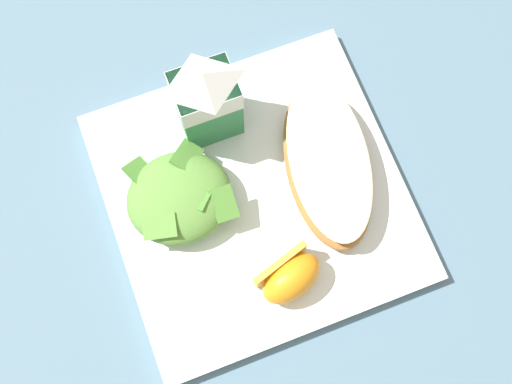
# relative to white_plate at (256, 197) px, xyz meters

# --- Properties ---
(ground) EXTENTS (3.00, 3.00, 0.00)m
(ground) POSITION_rel_white_plate_xyz_m (0.00, 0.00, -0.01)
(ground) COLOR slate
(white_plate) EXTENTS (0.28, 0.28, 0.02)m
(white_plate) POSITION_rel_white_plate_xyz_m (0.00, 0.00, 0.00)
(white_plate) COLOR silver
(white_plate) RESTS_ON ground
(cheesy_pizza_bread) EXTENTS (0.11, 0.18, 0.04)m
(cheesy_pizza_bread) POSITION_rel_white_plate_xyz_m (0.07, 0.00, 0.03)
(cheesy_pizza_bread) COLOR #A87038
(cheesy_pizza_bread) RESTS_ON white_plate
(green_salad_pile) EXTENTS (0.10, 0.10, 0.04)m
(green_salad_pile) POSITION_rel_white_plate_xyz_m (-0.07, 0.02, 0.03)
(green_salad_pile) COLOR #5B8E3D
(green_salad_pile) RESTS_ON white_plate
(milk_carton) EXTENTS (0.06, 0.05, 0.11)m
(milk_carton) POSITION_rel_white_plate_xyz_m (-0.02, 0.09, 0.07)
(milk_carton) COLOR #2D8451
(milk_carton) RESTS_ON white_plate
(orange_wedge_front) EXTENTS (0.07, 0.05, 0.04)m
(orange_wedge_front) POSITION_rel_white_plate_xyz_m (-0.00, -0.09, 0.03)
(orange_wedge_front) COLOR orange
(orange_wedge_front) RESTS_ON white_plate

